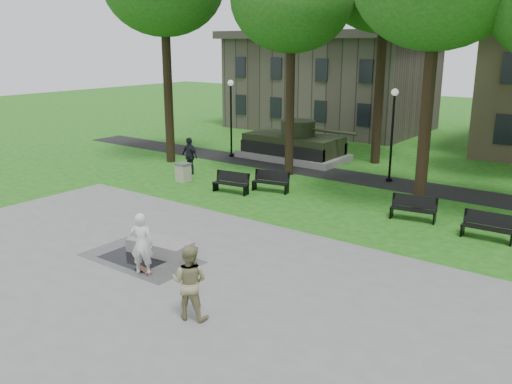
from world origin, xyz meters
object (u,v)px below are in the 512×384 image
Objects in this scene: friend_watching at (190,282)px; park_bench_0 at (232,182)px; skateboarder at (142,244)px; trash_bin at (183,172)px; concrete_block at (160,247)px.

park_bench_0 is (-6.88, 10.09, -0.50)m from friend_watching.
park_bench_0 is at bearing -95.46° from skateboarder.
friend_watching is 14.50m from trash_bin.
skateboarder is 3.30m from friend_watching.
trash_bin is at bearing -64.76° from friend_watching.
park_bench_0 is at bearing -75.43° from friend_watching.
friend_watching is 1.09× the size of park_bench_0.
park_bench_0 is 1.92× the size of trash_bin.
skateboarder is at bearing -61.00° from concrete_block.
park_bench_0 is at bearing 111.61° from concrete_block.
friend_watching reaches higher than park_bench_0.
skateboarder reaches higher than park_bench_0.
skateboarder is at bearing -51.92° from trash_bin.
friend_watching is 2.09× the size of trash_bin.
concrete_block is 1.19× the size of park_bench_0.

